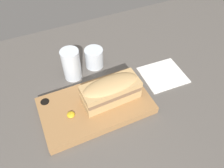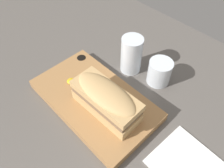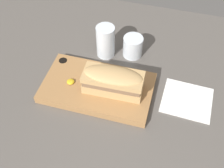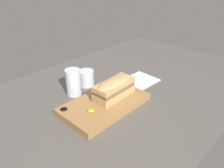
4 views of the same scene
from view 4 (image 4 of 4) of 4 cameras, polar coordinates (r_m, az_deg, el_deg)
dining_table at (r=97.10cm, az=-2.71°, el=-4.44°), size 177.32×93.23×2.00cm
serving_board at (r=90.68cm, az=-1.95°, el=-5.24°), size 35.85×20.55×2.85cm
sandwich at (r=90.74cm, az=0.59°, el=-0.89°), size 19.05×8.47×8.25cm
mustard_dollop at (r=83.94cm, az=-5.55°, el=-6.90°), size 2.49×2.49×1.00cm
water_glass at (r=99.09cm, az=-10.03°, el=0.05°), size 6.65×6.65×12.16cm
wine_glass at (r=106.69cm, az=-6.64°, el=1.40°), size 7.14×7.14×7.75cm
napkin at (r=112.58cm, az=7.36°, el=0.97°), size 16.35×14.97×0.40cm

